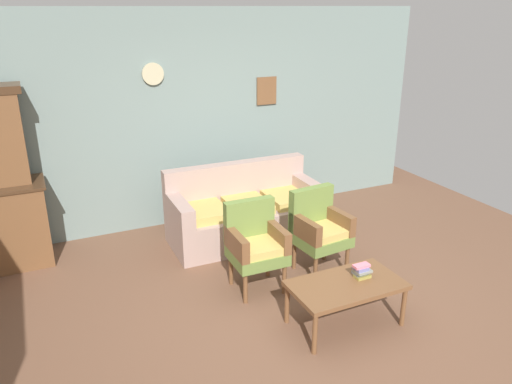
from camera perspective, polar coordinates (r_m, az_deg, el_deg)
name	(u,v)px	position (r m, az deg, el deg)	size (l,w,h in m)	color
ground_plane	(301,318)	(4.75, 5.21, -14.19)	(7.68, 7.68, 0.00)	brown
wall_back_with_decor	(202,119)	(6.45, -6.25, 8.39)	(6.40, 0.09, 2.70)	gray
floral_couch	(245,213)	(6.07, -1.30, -2.47)	(1.84, 0.82, 0.90)	tan
armchair_row_middle	(255,242)	(4.96, -0.08, -5.80)	(0.53, 0.50, 0.90)	olive
armchair_by_doorway	(319,227)	(5.32, 7.24, -4.04)	(0.57, 0.54, 0.90)	olive
coffee_table	(346,287)	(4.53, 10.32, -10.73)	(1.00, 0.56, 0.42)	brown
book_stack_on_table	(361,271)	(4.58, 12.01, -8.84)	(0.16, 0.12, 0.13)	#A09443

